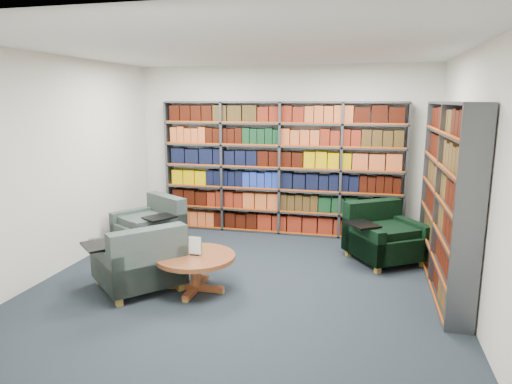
% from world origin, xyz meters
% --- Properties ---
extents(room_shell, '(5.02, 5.02, 2.82)m').
position_xyz_m(room_shell, '(0.00, 0.00, 1.40)').
color(room_shell, black).
rests_on(room_shell, ground).
extents(bookshelf_back, '(4.00, 0.28, 2.20)m').
position_xyz_m(bookshelf_back, '(0.00, 2.34, 1.10)').
color(bookshelf_back, '#47494F').
rests_on(bookshelf_back, ground).
extents(bookshelf_right, '(0.28, 2.50, 2.20)m').
position_xyz_m(bookshelf_right, '(2.34, 0.60, 1.10)').
color(bookshelf_right, '#47494F').
rests_on(bookshelf_right, ground).
extents(chair_teal_left, '(1.18, 1.18, 0.78)m').
position_xyz_m(chair_teal_left, '(-1.75, 1.12, 0.31)').
color(chair_teal_left, '#012338').
rests_on(chair_teal_left, ground).
extents(chair_green_right, '(1.23, 1.23, 0.80)m').
position_xyz_m(chair_green_right, '(1.65, 1.36, 0.32)').
color(chair_green_right, black).
rests_on(chair_green_right, ground).
extents(chair_teal_front, '(1.27, 1.27, 0.82)m').
position_xyz_m(chair_teal_front, '(-1.16, -0.43, 0.33)').
color(chair_teal_front, '#012338').
rests_on(chair_teal_front, ground).
extents(coffee_table, '(0.94, 0.94, 0.66)m').
position_xyz_m(coffee_table, '(-0.52, -0.30, 0.36)').
color(coffee_table, brown).
rests_on(coffee_table, ground).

